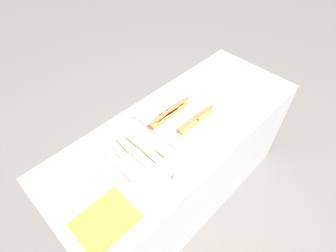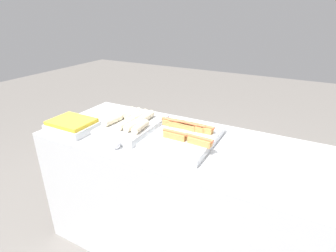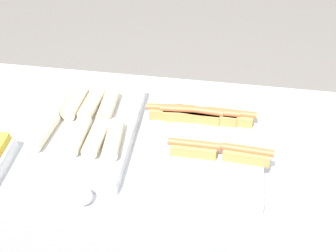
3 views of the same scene
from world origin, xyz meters
name	(u,v)px [view 3 (image 3 of 3)]	position (x,y,z in m)	size (l,w,h in m)	color
counter	(198,231)	(0.00, 0.00, 0.44)	(1.84, 0.73, 0.87)	silver
tray_hotdogs	(205,139)	(0.00, 0.01, 0.91)	(0.40, 0.49, 0.10)	silver
tray_wraps	(86,127)	(-0.38, 0.00, 0.91)	(0.31, 0.46, 0.10)	silver
serving_spoon_near	(80,196)	(-0.32, -0.27, 0.90)	(0.21, 0.05, 0.05)	silver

